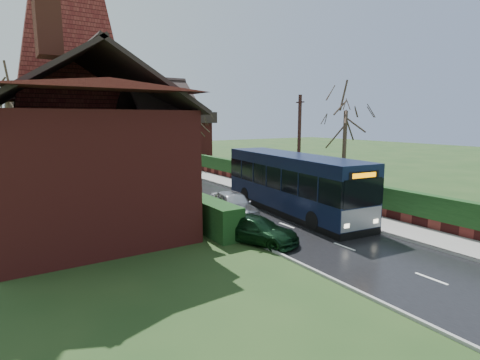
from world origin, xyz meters
TOP-DOWN VIEW (x-y plane):
  - ground at (0.00, 0.00)m, footprint 140.00×140.00m
  - road at (0.00, 10.00)m, footprint 6.00×100.00m
  - pavement at (4.25, 10.00)m, footprint 2.50×100.00m
  - kerb_right at (3.05, 10.00)m, footprint 0.12×100.00m
  - kerb_left at (-3.05, 10.00)m, footprint 0.12×100.00m
  - front_hedge at (-3.90, 5.00)m, footprint 1.20×16.00m
  - picket_fence at (-3.15, 5.00)m, footprint 0.10×16.00m
  - right_wall_hedge at (5.80, 10.00)m, footprint 0.60×50.00m
  - brick_house at (-8.73, 4.78)m, footprint 9.30×14.60m
  - bus at (2.20, 0.16)m, footprint 3.82×11.80m
  - car_silver at (-1.50, 1.00)m, footprint 2.56×4.74m
  - car_green at (-2.90, -3.30)m, footprint 3.18×4.41m
  - car_distant at (2.00, 41.32)m, footprint 1.64×3.93m
  - bus_stop_sign at (3.20, 2.78)m, footprint 0.09×0.45m
  - telegraph_pole at (5.80, 3.70)m, footprint 0.25×0.95m
  - tree_right_near at (9.00, 2.29)m, footprint 4.12×4.12m
  - tree_right_far at (6.27, 21.65)m, footprint 4.09×4.09m
  - tree_house_side at (-11.69, 18.00)m, footprint 4.68×4.68m

SIDE VIEW (x-z plane):
  - ground at x=0.00m, z-range 0.00..0.00m
  - road at x=0.00m, z-range 0.00..0.02m
  - kerb_left at x=-3.05m, z-range 0.00..0.10m
  - pavement at x=4.25m, z-range 0.00..0.14m
  - kerb_right at x=3.05m, z-range 0.00..0.14m
  - picket_fence at x=-3.15m, z-range 0.00..0.90m
  - car_green at x=-2.90m, z-range 0.00..1.19m
  - car_distant at x=2.00m, z-range 0.00..1.26m
  - car_silver at x=-1.50m, z-range 0.00..1.53m
  - front_hedge at x=-3.90m, z-range 0.00..1.60m
  - right_wall_hedge at x=5.80m, z-range 0.12..1.92m
  - bus at x=2.20m, z-range -0.01..3.51m
  - bus_stop_sign at x=3.20m, z-range 0.48..3.46m
  - telegraph_pole at x=5.80m, z-range 0.04..7.38m
  - brick_house at x=-8.73m, z-range -0.77..9.53m
  - tree_right_far at x=6.27m, z-range 1.95..9.86m
  - tree_right_near at x=9.00m, z-range 2.20..11.10m
  - tree_house_side at x=-11.69m, z-range 2.63..13.28m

